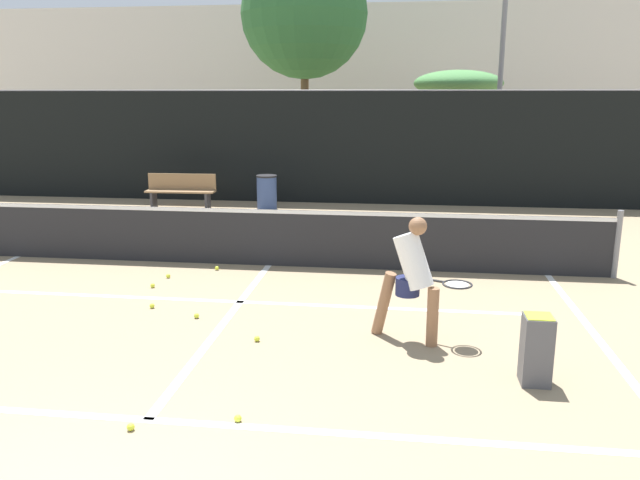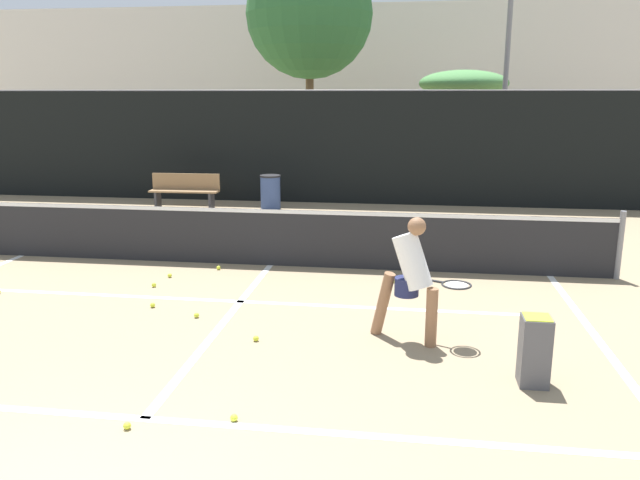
# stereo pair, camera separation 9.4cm
# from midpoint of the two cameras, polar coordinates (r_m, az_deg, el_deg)

# --- Properties ---
(court_baseline_near) EXTENTS (11.00, 0.10, 0.01)m
(court_baseline_near) POSITION_cam_midpoint_polar(r_m,az_deg,el_deg) (5.94, -15.30, -15.49)
(court_baseline_near) COLOR white
(court_baseline_near) RESTS_ON ground
(court_service_line) EXTENTS (8.25, 0.10, 0.01)m
(court_service_line) POSITION_cam_midpoint_polar(r_m,az_deg,el_deg) (8.72, -6.98, -5.60)
(court_service_line) COLOR white
(court_service_line) RESTS_ON ground
(court_center_mark) EXTENTS (0.10, 5.11, 0.01)m
(court_center_mark) POSITION_cam_midpoint_polar(r_m,az_deg,el_deg) (8.13, -8.19, -7.09)
(court_center_mark) COLOR white
(court_center_mark) RESTS_ON ground
(court_sideline_right) EXTENTS (0.10, 6.11, 0.01)m
(court_sideline_right) POSITION_cam_midpoint_polar(r_m,az_deg,el_deg) (8.16, 24.25, -8.10)
(court_sideline_right) COLOR white
(court_sideline_right) RESTS_ON ground
(net) EXTENTS (11.09, 0.09, 1.07)m
(net) POSITION_cam_midpoint_polar(r_m,az_deg,el_deg) (10.36, -4.36, 0.41)
(net) COLOR slate
(net) RESTS_ON ground
(fence_back) EXTENTS (24.00, 0.06, 2.89)m
(fence_back) POSITION_cam_midpoint_polar(r_m,az_deg,el_deg) (16.27, 0.32, 8.46)
(fence_back) COLOR black
(fence_back) RESTS_ON ground
(player_practicing) EXTENTS (1.22, 0.49, 1.48)m
(player_practicing) POSITION_cam_midpoint_polar(r_m,az_deg,el_deg) (7.17, 8.72, -3.16)
(player_practicing) COLOR #8C6042
(player_practicing) RESTS_ON ground
(tennis_ball_scattered_0) EXTENTS (0.07, 0.07, 0.07)m
(tennis_ball_scattered_0) POSITION_cam_midpoint_polar(r_m,az_deg,el_deg) (9.60, -14.67, -3.99)
(tennis_ball_scattered_0) COLOR #D1E033
(tennis_ball_scattered_0) RESTS_ON ground
(tennis_ball_scattered_1) EXTENTS (0.07, 0.07, 0.07)m
(tennis_ball_scattered_1) POSITION_cam_midpoint_polar(r_m,az_deg,el_deg) (5.74, -7.38, -15.83)
(tennis_ball_scattered_1) COLOR #D1E033
(tennis_ball_scattered_1) RESTS_ON ground
(tennis_ball_scattered_2) EXTENTS (0.07, 0.07, 0.07)m
(tennis_ball_scattered_2) POSITION_cam_midpoint_polar(r_m,az_deg,el_deg) (8.71, -14.75, -5.78)
(tennis_ball_scattered_2) COLOR #D1E033
(tennis_ball_scattered_2) RESTS_ON ground
(tennis_ball_scattered_3) EXTENTS (0.07, 0.07, 0.07)m
(tennis_ball_scattered_3) POSITION_cam_midpoint_polar(r_m,az_deg,el_deg) (9.56, 7.07, -3.71)
(tennis_ball_scattered_3) COLOR #D1E033
(tennis_ball_scattered_3) RESTS_ON ground
(tennis_ball_scattered_4) EXTENTS (0.07, 0.07, 0.07)m
(tennis_ball_scattered_4) POSITION_cam_midpoint_polar(r_m,az_deg,el_deg) (7.37, -5.51, -8.95)
(tennis_ball_scattered_4) COLOR #D1E033
(tennis_ball_scattered_4) RESTS_ON ground
(tennis_ball_scattered_5) EXTENTS (0.07, 0.07, 0.07)m
(tennis_ball_scattered_5) POSITION_cam_midpoint_polar(r_m,az_deg,el_deg) (8.21, -10.90, -6.77)
(tennis_ball_scattered_5) COLOR #D1E033
(tennis_ball_scattered_5) RESTS_ON ground
(tennis_ball_scattered_6) EXTENTS (0.07, 0.07, 0.07)m
(tennis_ball_scattered_6) POSITION_cam_midpoint_polar(r_m,az_deg,el_deg) (10.31, -9.01, -2.52)
(tennis_ball_scattered_6) COLOR #D1E033
(tennis_ball_scattered_6) RESTS_ON ground
(tennis_ball_scattered_7) EXTENTS (0.07, 0.07, 0.07)m
(tennis_ball_scattered_7) POSITION_cam_midpoint_polar(r_m,az_deg,el_deg) (10.03, -13.32, -3.17)
(tennis_ball_scattered_7) COLOR #D1E033
(tennis_ball_scattered_7) RESTS_ON ground
(tennis_ball_scattered_9) EXTENTS (0.07, 0.07, 0.07)m
(tennis_ball_scattered_9) POSITION_cam_midpoint_polar(r_m,az_deg,el_deg) (5.81, -16.76, -15.95)
(tennis_ball_scattered_9) COLOR #D1E033
(tennis_ball_scattered_9) RESTS_ON ground
(ball_hopper) EXTENTS (0.28, 0.28, 0.71)m
(ball_hopper) POSITION_cam_midpoint_polar(r_m,az_deg,el_deg) (6.55, 19.44, -9.39)
(ball_hopper) COLOR #4C4C51
(ball_hopper) RESTS_ON ground
(courtside_bench) EXTENTS (1.73, 0.43, 0.86)m
(courtside_bench) POSITION_cam_midpoint_polar(r_m,az_deg,el_deg) (15.90, -12.08, 4.54)
(courtside_bench) COLOR olive
(courtside_bench) RESTS_ON ground
(trash_bin) EXTENTS (0.51, 0.51, 0.84)m
(trash_bin) POSITION_cam_midpoint_polar(r_m,az_deg,el_deg) (15.51, -4.38, 4.40)
(trash_bin) COLOR #384C7F
(trash_bin) RESTS_ON ground
(parked_car) EXTENTS (1.63, 4.31, 1.36)m
(parked_car) POSITION_cam_midpoint_polar(r_m,az_deg,el_deg) (18.96, 12.04, 6.22)
(parked_car) COLOR maroon
(parked_car) RESTS_ON ground
(floodlight_mast) EXTENTS (1.10, 0.24, 8.05)m
(floodlight_mast) POSITION_cam_midpoint_polar(r_m,az_deg,el_deg) (21.09, 17.10, 19.12)
(floodlight_mast) COLOR slate
(floodlight_mast) RESTS_ON ground
(tree_west) EXTENTS (4.30, 4.30, 7.56)m
(tree_west) POSITION_cam_midpoint_polar(r_m,az_deg,el_deg) (22.45, -0.85, 19.92)
(tree_west) COLOR brown
(tree_west) RESTS_ON ground
(tree_mid) EXTENTS (3.07, 3.07, 3.59)m
(tree_mid) POSITION_cam_midpoint_polar(r_m,az_deg,el_deg) (22.76, 13.10, 13.68)
(tree_mid) COLOR brown
(tree_mid) RESTS_ON ground
(building_far) EXTENTS (36.00, 2.40, 6.52)m
(building_far) POSITION_cam_midpoint_polar(r_m,az_deg,el_deg) (29.03, 3.89, 14.16)
(building_far) COLOR beige
(building_far) RESTS_ON ground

